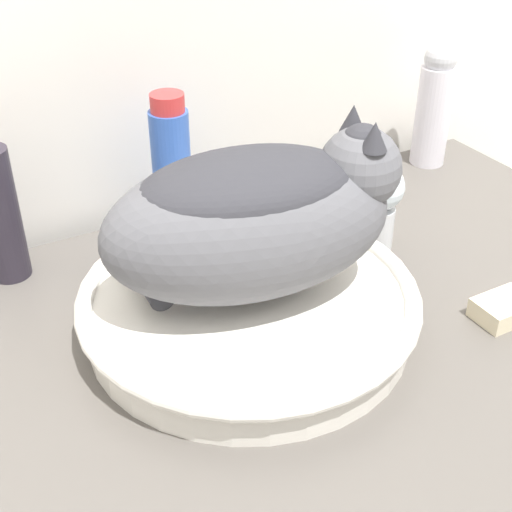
# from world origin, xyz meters

# --- Properties ---
(sink_basin) EXTENTS (0.38, 0.38, 0.06)m
(sink_basin) POSITION_xyz_m (0.05, 0.33, 0.90)
(sink_basin) COLOR white
(sink_basin) RESTS_ON vanity_counter
(cat) EXTENTS (0.34, 0.29, 0.19)m
(cat) POSITION_xyz_m (0.06, 0.33, 1.02)
(cat) COLOR #56565B
(cat) RESTS_ON sink_basin
(faucet) EXTENTS (0.16, 0.07, 0.15)m
(faucet) POSITION_xyz_m (0.26, 0.38, 0.95)
(faucet) COLOR silver
(faucet) RESTS_ON vanity_counter
(shampoo_bottle_tall) EXTENTS (0.05, 0.05, 0.20)m
(shampoo_bottle_tall) POSITION_xyz_m (0.07, 0.57, 0.96)
(shampoo_bottle_tall) COLOR #335BB7
(shampoo_bottle_tall) RESTS_ON vanity_counter
(lotion_bottle_white) EXTENTS (0.06, 0.06, 0.20)m
(lotion_bottle_white) POSITION_xyz_m (0.52, 0.57, 0.97)
(lotion_bottle_white) COLOR silver
(lotion_bottle_white) RESTS_ON vanity_counter
(soap_bar) EXTENTS (0.07, 0.05, 0.02)m
(soap_bar) POSITION_xyz_m (0.32, 0.20, 0.88)
(soap_bar) COLOR beige
(soap_bar) RESTS_ON vanity_counter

